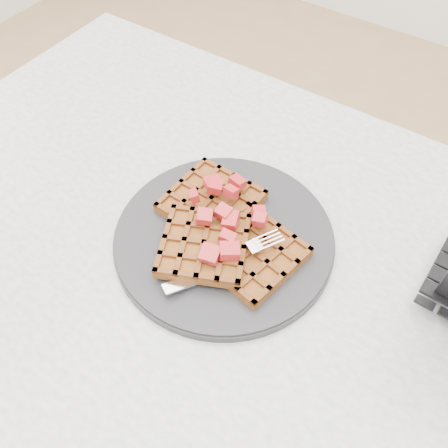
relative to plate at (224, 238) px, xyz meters
name	(u,v)px	position (x,y,z in m)	size (l,w,h in m)	color
ground	(231,430)	(0.04, -0.03, -0.76)	(4.00, 4.00, 0.00)	tan
table	(235,309)	(0.04, -0.03, -0.12)	(1.20, 0.80, 0.75)	silver
plate	(224,238)	(0.00, 0.00, 0.00)	(0.31, 0.31, 0.02)	black
waffles	(223,232)	(0.00, 0.00, 0.02)	(0.23, 0.21, 0.03)	brown
strawberry_pile	(224,218)	(0.00, 0.00, 0.05)	(0.15, 0.15, 0.02)	maroon
fork	(232,263)	(0.04, -0.04, 0.02)	(0.02, 0.18, 0.02)	silver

